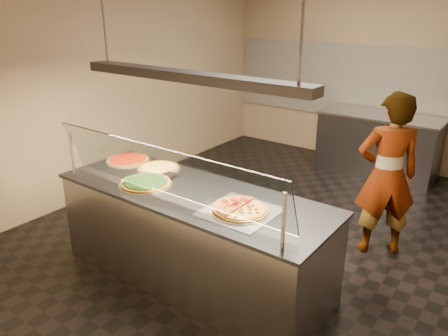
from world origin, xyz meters
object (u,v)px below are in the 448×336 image
Objects in this scene: pizza_spinach at (146,183)px; half_pizza_sausage at (251,213)px; pizza_tomato at (128,160)px; prep_table at (378,144)px; perforated_tray at (240,211)px; pizza_spatula at (170,170)px; worker at (387,176)px; serving_counter at (193,237)px; sneeze_guard at (163,172)px; heat_lamp_housing at (188,77)px; half_pizza_pepperoni at (229,204)px; pizza_cheese at (159,168)px.

half_pizza_sausage is at bearing 2.72° from pizza_spinach.
half_pizza_sausage reaches higher than pizza_tomato.
pizza_spinach reaches higher than prep_table.
perforated_tray reaches higher than prep_table.
worker is at bearing 39.34° from pizza_spatula.
sneeze_guard is (0.00, -0.34, 0.76)m from serving_counter.
sneeze_guard is at bearing -50.34° from pizza_spatula.
serving_counter is 1.48m from heat_lamp_housing.
worker is (1.70, 1.39, -0.09)m from pizza_spatula.
pizza_spinach is 1.07× the size of pizza_tomato.
half_pizza_pepperoni is 0.98m from pizza_spatula.
pizza_tomato is 0.26× the size of prep_table.
perforated_tray is 4.01m from prep_table.
pizza_spinach is 0.22× the size of heat_lamp_housing.
pizza_cheese reaches higher than serving_counter.
serving_counter is 6.10× the size of pizza_cheese.
serving_counter is 4.73× the size of perforated_tray.
serving_counter is 1.48× the size of prep_table.
half_pizza_sausage is 1.19m from pizza_spatula.
worker reaches higher than half_pizza_pepperoni.
heat_lamp_housing is (-0.69, 0.08, 0.99)m from half_pizza_sausage.
pizza_spinach is at bearing -163.44° from serving_counter.
perforated_tray is 1.29× the size of pizza_cheese.
prep_table is (1.06, 3.67, -0.48)m from pizza_cheese.
pizza_spatula is at bearing 129.66° from sneeze_guard.
half_pizza_pepperoni is 1.10m from heat_lamp_housing.
perforated_tray is at bearing -15.44° from pizza_spatula.
prep_table is (0.43, 3.90, 0.00)m from serving_counter.
half_pizza_pepperoni is at bearing -15.35° from pizza_cheese.
worker reaches higher than sneeze_guard.
pizza_cheese is at bearing 137.86° from sneeze_guard.
sneeze_guard reaches higher than pizza_cheese.
pizza_tomato is at bearing 169.59° from half_pizza_pepperoni.
serving_counter is 1.53× the size of worker.
half_pizza_sausage reaches higher than pizza_spinach.
pizza_tomato is at bearing 168.99° from serving_counter.
sneeze_guard is 5.55× the size of pizza_cheese.
pizza_spinach is at bearing 154.72° from sneeze_guard.
pizza_tomato is at bearing -4.03° from worker.
pizza_tomato is at bearing 152.70° from sneeze_guard.
prep_table is 0.78× the size of heat_lamp_housing.
prep_table is at bearing 73.95° from pizza_cheese.
half_pizza_pepperoni is 1.14m from pizza_cheese.
half_pizza_sausage is 1.36m from pizza_cheese.
heat_lamp_housing reaches higher than pizza_cheese.
half_pizza_pepperoni is at bearing -17.08° from pizza_spatula.
pizza_tomato is (-1.07, 0.55, -0.28)m from sneeze_guard.
perforated_tray is 1.03m from pizza_spinach.
serving_counter is at bearing -96.23° from prep_table.
perforated_tray is 1.67m from pizza_tomato.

